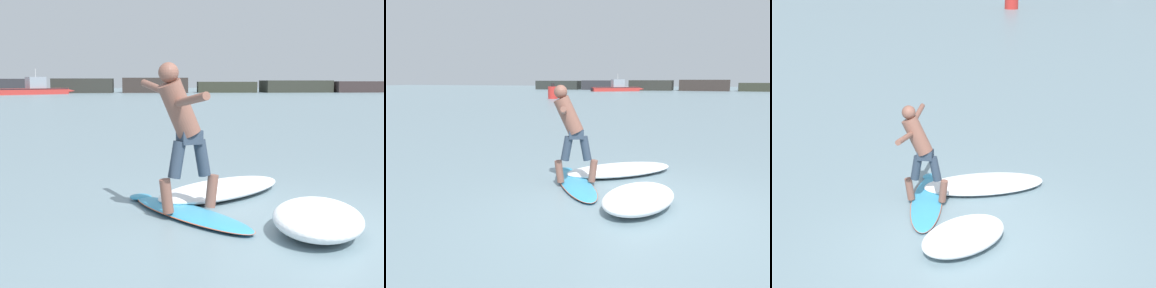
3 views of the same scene
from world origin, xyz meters
TOP-DOWN VIEW (x-y plane):
  - ground_plane at (0.00, 0.00)m, footprint 200.00×200.00m
  - rock_jetty_breakwater at (0.22, 62.00)m, footprint 62.38×4.87m
  - surfboard at (-1.30, 0.68)m, footprint 1.63×2.22m
  - surfer at (-1.38, 0.60)m, footprint 0.96×1.55m
  - fishing_boat_near_jetty at (-14.18, 54.42)m, footprint 8.04×6.27m
  - channel_marker_buoy at (-14.30, 29.00)m, footprint 0.98×0.98m
  - wave_foam_at_tail at (0.01, -0.17)m, footprint 1.27×1.68m
  - wave_foam_at_nose at (-0.75, 1.75)m, footprint 2.31×2.21m

SIDE VIEW (x-z plane):
  - ground_plane at x=0.00m, z-range 0.00..0.00m
  - surfboard at x=-1.30m, z-range -0.07..0.15m
  - wave_foam_at_nose at x=-0.75m, z-range 0.00..0.19m
  - wave_foam_at_tail at x=0.01m, z-range 0.00..0.33m
  - fishing_boat_near_jetty at x=-14.18m, z-range -0.83..1.97m
  - channel_marker_buoy at x=-14.30m, z-range -0.15..1.41m
  - rock_jetty_breakwater at x=0.22m, z-range -0.11..1.73m
  - surfer at x=-1.38m, z-range 0.24..1.98m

